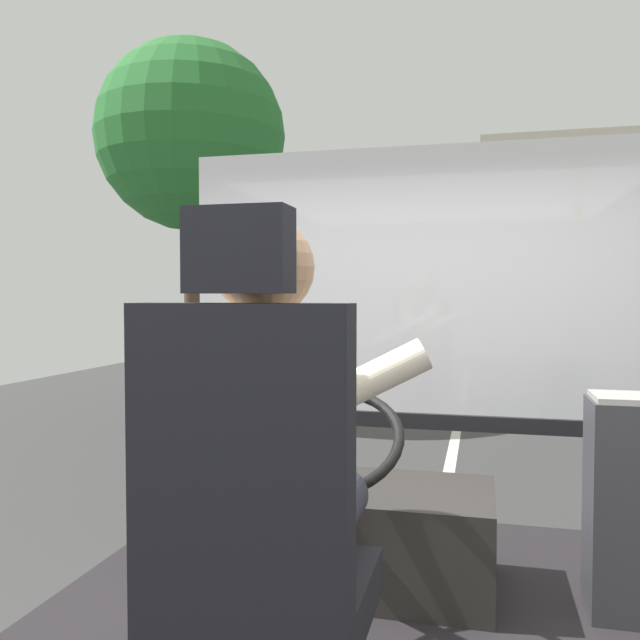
{
  "coord_description": "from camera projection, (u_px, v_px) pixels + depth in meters",
  "views": [
    {
      "loc": [
        0.31,
        -1.82,
        1.81
      ],
      "look_at": [
        -0.35,
        0.82,
        1.71
      ],
      "focal_mm": 36.51,
      "sensor_mm": 36.0,
      "label": 1
    }
  ],
  "objects": [
    {
      "name": "street_tree",
      "position": [
        191.0,
        138.0,
        9.68
      ],
      "size": [
        2.8,
        2.8,
        5.57
      ],
      "color": "#4C3828",
      "rests_on": "ground"
    },
    {
      "name": "driver_seat",
      "position": [
        257.0,
        551.0,
        1.48
      ],
      "size": [
        0.48,
        0.48,
        1.36
      ],
      "color": "black",
      "rests_on": "bus_floor"
    },
    {
      "name": "bus_driver",
      "position": [
        273.0,
        443.0,
        1.59
      ],
      "size": [
        0.75,
        0.62,
        0.86
      ],
      "color": "#282833",
      "rests_on": "driver_seat"
    },
    {
      "name": "fare_box",
      "position": [
        622.0,
        505.0,
        2.38
      ],
      "size": [
        0.24,
        0.27,
        0.81
      ],
      "color": "#333338",
      "rests_on": "bus_floor"
    },
    {
      "name": "steering_console",
      "position": [
        354.0,
        530.0,
        2.63
      ],
      "size": [
        1.1,
        1.02,
        0.84
      ],
      "color": "#282623",
      "rests_on": "bus_floor"
    },
    {
      "name": "windshield_panel",
      "position": [
        421.0,
        319.0,
        3.41
      ],
      "size": [
        2.5,
        0.08,
        1.48
      ],
      "color": "silver"
    },
    {
      "name": "ground",
      "position": [
        461.0,
        409.0,
        10.44
      ],
      "size": [
        18.0,
        44.0,
        0.06
      ],
      "color": "#383838"
    }
  ]
}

